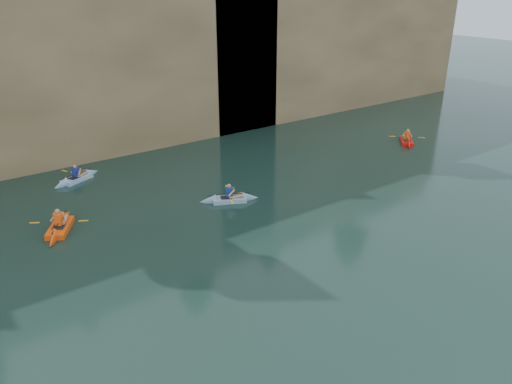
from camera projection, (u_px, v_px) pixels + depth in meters
ground at (346, 369)px, 14.39m from camera, size 160.00×160.00×0.00m
cliff at (40, 45)px, 34.33m from camera, size 70.00×16.00×12.00m
cliff_slab_center at (108, 61)px, 30.01m from camera, size 24.00×2.40×11.40m
cliff_slab_east at (345, 48)px, 41.02m from camera, size 26.00×2.40×9.84m
sea_cave_center at (17, 147)px, 27.96m from camera, size 3.50×1.00×3.20m
sea_cave_east at (227, 102)px, 35.19m from camera, size 5.00×1.00×4.50m
kayaker_orange at (60, 227)px, 22.17m from camera, size 2.39×3.32×1.29m
kayaker_ltblue_near at (229, 199)px, 25.00m from camera, size 3.00×2.14×1.17m
kayaker_red_far at (407, 141)px, 33.78m from camera, size 2.77×2.81×1.19m
kayaker_ltblue_mid at (77, 178)px, 27.53m from camera, size 3.07×2.14×1.16m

